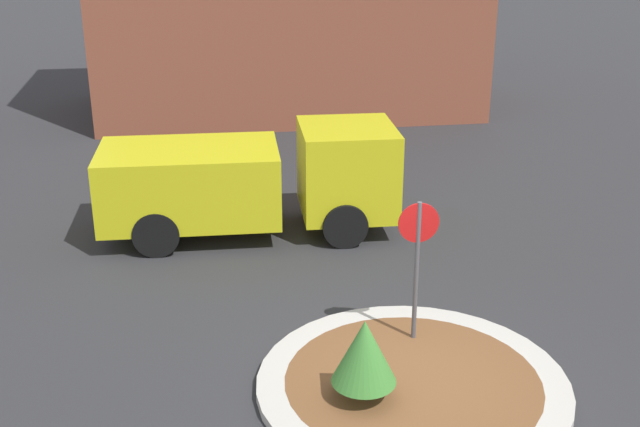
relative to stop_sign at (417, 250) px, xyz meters
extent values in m
plane|color=#2D2D30|center=(-0.31, -1.13, -1.59)|extent=(120.00, 120.00, 0.00)
cylinder|color=#BCB7AD|center=(-0.31, -1.13, -1.52)|extent=(4.35, 4.35, 0.13)
cylinder|color=brown|center=(-0.31, -1.13, -1.52)|extent=(3.57, 3.57, 0.13)
cylinder|color=#4C4C51|center=(0.00, 0.00, -0.42)|extent=(0.07, 0.07, 2.34)
cylinder|color=#B71414|center=(0.00, 0.00, 0.43)|extent=(0.61, 0.03, 0.61)
cylinder|color=brown|center=(-1.07, -1.44, -1.32)|extent=(0.08, 0.08, 0.26)
cone|color=#3D7F33|center=(-1.07, -1.44, -0.74)|extent=(0.87, 0.87, 0.90)
cube|color=gold|center=(-0.15, 4.76, -0.30)|extent=(1.94, 2.05, 1.76)
cube|color=gold|center=(-3.30, 4.87, -0.47)|extent=(3.57, 2.21, 1.43)
cube|color=black|center=(0.50, 4.73, 0.00)|extent=(0.10, 1.77, 0.62)
cylinder|color=black|center=(-0.29, 5.72, -1.14)|extent=(0.90, 0.26, 0.89)
cylinder|color=black|center=(-0.36, 3.80, -1.14)|extent=(0.90, 0.26, 0.89)
cylinder|color=black|center=(-3.90, 5.85, -1.14)|extent=(0.90, 0.26, 0.89)
cylinder|color=black|center=(-3.97, 3.93, -1.14)|extent=(0.90, 0.26, 0.89)
camera|label=1|loc=(-3.03, -10.32, 4.79)|focal=45.00mm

